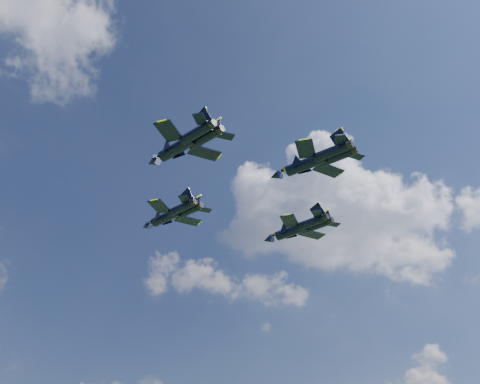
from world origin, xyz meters
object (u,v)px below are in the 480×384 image
jet_lead (165,217)px  jet_right (290,231)px  jet_left (175,149)px  jet_slot (303,165)px

jet_lead → jet_right: jet_lead is taller
jet_lead → jet_right: bearing=-39.5°
jet_right → jet_left: bearing=-178.2°
jet_lead → jet_slot: (8.05, -32.24, -0.01)m
jet_left → jet_right: (34.34, 7.09, -2.10)m
jet_lead → jet_slot: jet_slot is taller
jet_lead → jet_right: (23.23, -13.32, -0.88)m
jet_lead → jet_left: size_ratio=0.96×
jet_left → jet_slot: bearing=-40.2°
jet_right → jet_slot: jet_slot is taller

